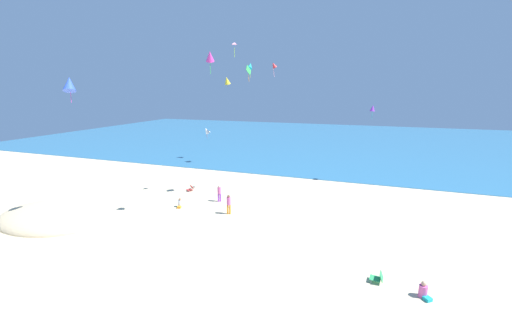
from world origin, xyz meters
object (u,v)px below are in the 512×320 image
person_0 (424,291)px  kite_green (249,70)px  kite_yellow (227,81)px  kite_teal (250,66)px  kite_pink (234,44)px  beach_chair_far_right (191,188)px  kite_blue (69,84)px  person_2 (229,203)px  person_1 (180,204)px  kite_white (207,131)px  beach_chair_far_left (378,277)px  kite_red (274,65)px  person_3 (219,192)px  kite_purple (373,108)px  kite_magenta (210,56)px

person_0 → kite_green: (-13.08, 10.96, 11.18)m
kite_yellow → kite_teal: bearing=-23.3°
kite_teal → kite_pink: kite_pink is taller
beach_chair_far_right → kite_yellow: 17.78m
kite_blue → kite_pink: kite_pink is taller
person_2 → person_1: bearing=-111.7°
kite_teal → kite_white: bearing=-173.1°
person_0 → beach_chair_far_left: bearing=-142.8°
person_0 → kite_yellow: 34.21m
kite_red → person_1: bearing=-135.3°
person_1 → person_3: 3.54m
beach_chair_far_right → person_3: 4.51m
person_3 → kite_pink: (0.79, 2.08, 12.83)m
kite_teal → kite_pink: (2.99, -11.96, 0.90)m
kite_red → kite_yellow: kite_red is taller
beach_chair_far_left → beach_chair_far_right: bearing=-22.6°
kite_red → kite_teal: kite_teal is taller
beach_chair_far_left → beach_chair_far_right: (-17.15, 10.03, -0.03)m
person_2 → kite_green: 11.50m
person_2 → kite_teal: 20.68m
beach_chair_far_right → kite_teal: kite_teal is taller
beach_chair_far_left → kite_purple: kite_purple is taller
person_0 → kite_red: 20.63m
person_0 → kite_teal: (-17.31, 22.78, 12.51)m
beach_chair_far_left → person_3: bearing=-24.4°
person_0 → person_2: 14.60m
kite_purple → kite_green: size_ratio=1.01×
kite_teal → kite_green: 12.63m
person_3 → kite_yellow: kite_yellow is taller
beach_chair_far_right → person_1: bearing=55.4°
kite_teal → kite_green: size_ratio=1.39×
kite_pink → kite_yellow: bearing=117.0°
kite_purple → kite_magenta: (-11.24, -14.15, 4.11)m
person_3 → kite_green: size_ratio=1.06×
kite_purple → person_3: bearing=-139.7°
kite_red → kite_blue: 16.13m
person_2 → kite_purple: 18.18m
beach_chair_far_left → person_0: size_ratio=0.86×
kite_yellow → kite_teal: (3.99, -1.72, 1.71)m
person_2 → kite_pink: bearing=173.5°
person_0 → kite_purple: size_ratio=0.57×
beach_chair_far_right → person_1: 4.45m
kite_purple → person_2: bearing=-129.0°
kite_red → kite_yellow: bearing=130.2°
beach_chair_far_right → kite_blue: (-3.20, -9.46, 9.95)m
kite_yellow → kite_magenta: bearing=-68.7°
kite_blue → kite_pink: bearing=50.2°
person_1 → kite_blue: 12.16m
person_2 → kite_magenta: kite_magenta is taller
kite_teal → kite_green: bearing=-70.3°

